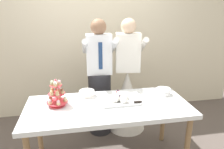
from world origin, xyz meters
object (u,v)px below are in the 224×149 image
dessert_table (108,111)px  person_groom (100,85)px  main_cake_tray (120,98)px  person_bride (127,92)px  round_cake (87,94)px  cupcake_stand (57,95)px  plate_stack (163,91)px

dessert_table → person_groom: (-0.01, 0.70, 0.05)m
main_cake_tray → person_bride: person_bride is taller
main_cake_tray → round_cake: 0.42m
dessert_table → person_groom: bearing=90.6°
cupcake_stand → round_cake: bearing=29.0°
plate_stack → person_groom: size_ratio=0.11×
person_groom → dessert_table: bearing=-89.4°
round_cake → person_groom: person_groom is taller
main_cake_tray → plate_stack: (0.57, 0.11, -0.00)m
cupcake_stand → main_cake_tray: size_ratio=0.70×
dessert_table → cupcake_stand: size_ratio=5.90×
main_cake_tray → person_bride: bearing=68.7°
main_cake_tray → round_cake: bearing=149.0°
round_cake → cupcake_stand: bearing=-151.0°
main_cake_tray → person_groom: bearing=103.0°
dessert_table → main_cake_tray: 0.19m
main_cake_tray → person_bride: (0.26, 0.68, -0.23)m
cupcake_stand → person_groom: bearing=48.7°
person_bride → round_cake: bearing=-143.2°
dessert_table → person_groom: size_ratio=1.08×
main_cake_tray → round_cake: size_ratio=1.81×
dessert_table → person_bride: size_ratio=1.08×
dessert_table → round_cake: (-0.21, 0.27, 0.11)m
round_cake → plate_stack: bearing=-6.7°
main_cake_tray → person_bride: 0.77m
dessert_table → main_cake_tray: (0.14, 0.05, 0.11)m
person_groom → person_bride: bearing=4.8°
round_cake → person_bride: person_bride is taller
main_cake_tray → round_cake: main_cake_tray is taller
dessert_table → round_cake: size_ratio=7.50×
round_cake → person_bride: 0.81m
round_cake → main_cake_tray: bearing=-31.0°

